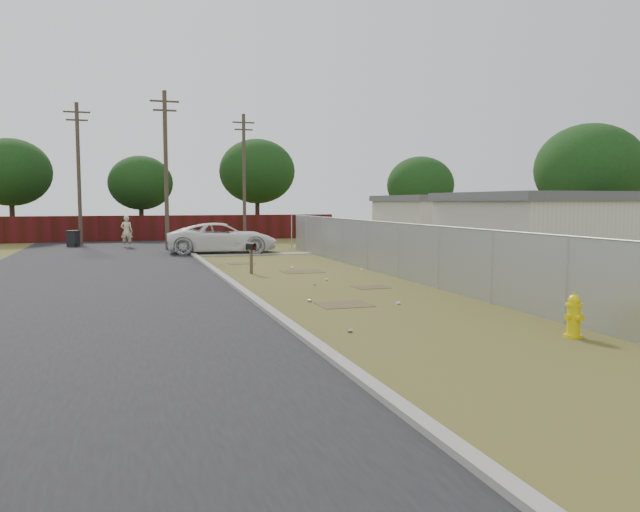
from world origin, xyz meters
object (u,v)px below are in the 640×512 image
object	(u,v)px
fire_hydrant	(574,317)
mailbox	(251,249)
pickup_truck	(223,238)
pedestrian	(127,231)
trash_bin	(73,238)

from	to	relation	value
fire_hydrant	mailbox	xyz separation A→B (m)	(-4.05, 13.16, 0.52)
pickup_truck	pedestrian	distance (m)	7.59
fire_hydrant	mailbox	world-z (taller)	mailbox
fire_hydrant	pedestrian	xyz separation A→B (m)	(-8.50, 29.06, 0.54)
pedestrian	fire_hydrant	bearing A→B (deg)	120.09
mailbox	pickup_truck	world-z (taller)	pickup_truck
pedestrian	trash_bin	xyz separation A→B (m)	(-3.15, 1.64, -0.45)
mailbox	pedestrian	bearing A→B (deg)	105.66
mailbox	pickup_truck	distance (m)	10.13
mailbox	pedestrian	size ratio (longest dim) A/B	0.62
pickup_truck	trash_bin	world-z (taller)	pickup_truck
fire_hydrant	trash_bin	world-z (taller)	trash_bin
mailbox	trash_bin	size ratio (longest dim) A/B	1.20
fire_hydrant	pickup_truck	distance (m)	23.55
fire_hydrant	pedestrian	distance (m)	30.28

